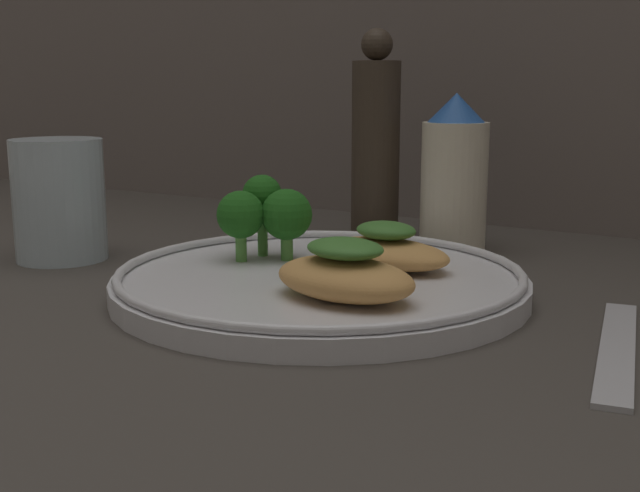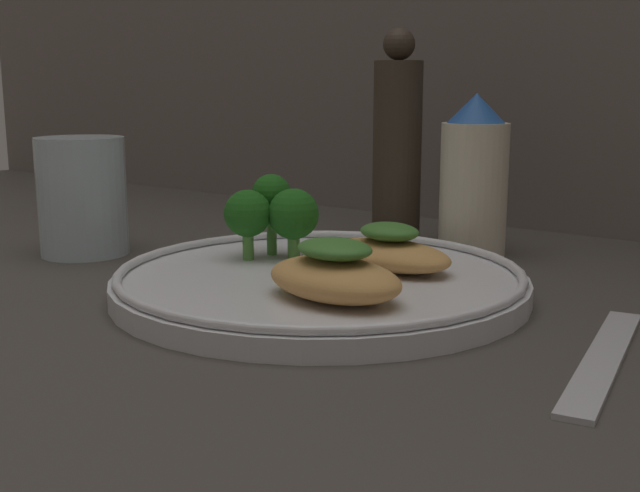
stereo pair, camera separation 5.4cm
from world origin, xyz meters
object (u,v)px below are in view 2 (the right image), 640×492
at_px(broccoli_bunch, 273,211).
at_px(plate, 320,281).
at_px(pepper_grinder, 397,147).
at_px(sauce_bottle, 474,178).
at_px(drinking_glass, 82,196).

bearing_deg(broccoli_bunch, plate, -19.15).
bearing_deg(pepper_grinder, sauce_bottle, 0.00).
height_order(sauce_bottle, pepper_grinder, pepper_grinder).
bearing_deg(sauce_bottle, pepper_grinder, -180.00).
bearing_deg(drinking_glass, pepper_grinder, 47.06).
height_order(plate, broccoli_bunch, broccoli_bunch).
xyz_separation_m(plate, drinking_glass, (-0.24, -0.01, 0.04)).
xyz_separation_m(broccoli_bunch, pepper_grinder, (0.00, 0.16, 0.04)).
bearing_deg(broccoli_bunch, pepper_grinder, 88.44).
distance_m(broccoli_bunch, pepper_grinder, 0.17).
height_order(plate, sauce_bottle, sauce_bottle).
bearing_deg(drinking_glass, broccoli_bunch, 10.89).
xyz_separation_m(sauce_bottle, pepper_grinder, (-0.08, -0.00, 0.02)).
relative_size(plate, broccoli_bunch, 4.51).
xyz_separation_m(plate, broccoli_bunch, (-0.06, 0.02, 0.04)).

